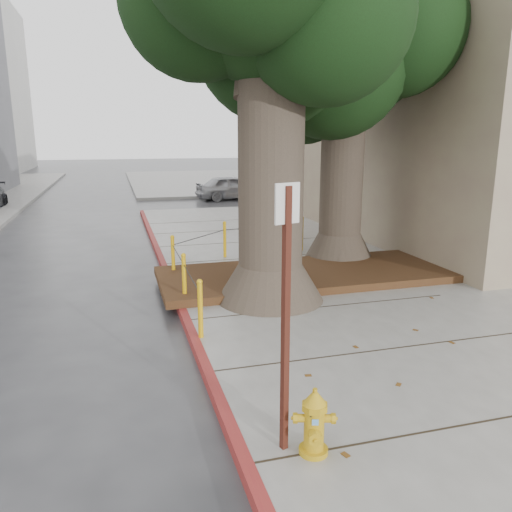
{
  "coord_description": "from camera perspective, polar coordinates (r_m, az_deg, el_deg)",
  "views": [
    {
      "loc": [
        -3.06,
        -6.03,
        3.2
      ],
      "look_at": [
        -0.67,
        2.38,
        1.1
      ],
      "focal_mm": 35.0,
      "sensor_mm": 36.0,
      "label": 1
    }
  ],
  "objects": [
    {
      "name": "bollard_ring",
      "position": [
        10.93,
        -3.83,
        0.06
      ],
      "size": [
        3.79,
        5.39,
        0.95
      ],
      "color": "#CC960B",
      "rests_on": "sidewalk_main"
    },
    {
      "name": "tree_far",
      "position": [
        12.83,
        11.5,
        21.4
      ],
      "size": [
        4.5,
        3.8,
        7.17
      ],
      "color": "#4C3F33",
      "rests_on": "sidewalk_main"
    },
    {
      "name": "building_side_white",
      "position": [
        37.29,
        15.45,
        15.04
      ],
      "size": [
        10.0,
        10.0,
        9.0
      ],
      "primitive_type": "cube",
      "color": "silver",
      "rests_on": "ground"
    },
    {
      "name": "fire_hydrant",
      "position": [
        5.15,
        6.67,
        -18.36
      ],
      "size": [
        0.37,
        0.36,
        0.7
      ],
      "rotation": [
        0.0,
        0.0,
        -0.3
      ],
      "color": "gold",
      "rests_on": "sidewalk_main"
    },
    {
      "name": "curb_red",
      "position": [
        9.15,
        -8.29,
        -6.62
      ],
      "size": [
        0.14,
        26.0,
        0.16
      ],
      "primitive_type": "cube",
      "color": "maroon",
      "rests_on": "ground"
    },
    {
      "name": "sidewalk_far",
      "position": [
        37.28,
        -1.73,
        8.69
      ],
      "size": [
        16.0,
        20.0,
        0.15
      ],
      "primitive_type": "cube",
      "color": "slate",
      "rests_on": "ground"
    },
    {
      "name": "planter_bed",
      "position": [
        11.1,
        5.68,
        -2.09
      ],
      "size": [
        6.4,
        2.6,
        0.16
      ],
      "primitive_type": "cube",
      "color": "black",
      "rests_on": "sidewalk_main"
    },
    {
      "name": "car_silver",
      "position": [
        26.08,
        -2.78,
        7.83
      ],
      "size": [
        3.8,
        1.79,
        1.26
      ],
      "primitive_type": "imported",
      "rotation": [
        0.0,
        0.0,
        1.65
      ],
      "color": "#9C9DA1",
      "rests_on": "ground"
    },
    {
      "name": "ground",
      "position": [
        7.48,
        10.2,
        -12.06
      ],
      "size": [
        140.0,
        140.0,
        0.0
      ],
      "primitive_type": "plane",
      "color": "#28282B",
      "rests_on": "ground"
    },
    {
      "name": "building_side_grey",
      "position": [
        45.63,
        18.28,
        16.38
      ],
      "size": [
        12.0,
        14.0,
        12.0
      ],
      "primitive_type": "cube",
      "color": "slate",
      "rests_on": "ground"
    },
    {
      "name": "tree_near",
      "position": [
        9.62,
        3.69,
        26.61
      ],
      "size": [
        4.5,
        3.8,
        7.68
      ],
      "color": "#4C3F33",
      "rests_on": "sidewalk_main"
    },
    {
      "name": "signpost",
      "position": [
        4.7,
        3.42,
        -5.76
      ],
      "size": [
        0.26,
        0.1,
        2.65
      ],
      "rotation": [
        0.0,
        0.0,
        0.31
      ],
      "color": "#471911",
      "rests_on": "sidewalk_main"
    },
    {
      "name": "car_red",
      "position": [
        27.88,
        16.16,
        7.67
      ],
      "size": [
        3.8,
        1.41,
        1.24
      ],
      "primitive_type": "imported",
      "rotation": [
        0.0,
        0.0,
        1.55
      ],
      "color": "#98250D",
      "rests_on": "ground"
    }
  ]
}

